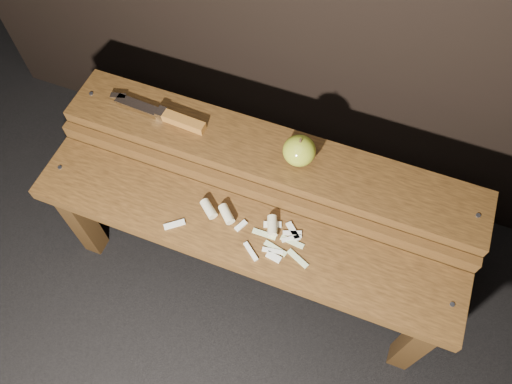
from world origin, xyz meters
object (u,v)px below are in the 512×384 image
(bench_front_tier, at_px, (240,245))
(bench_rear_tier, at_px, (269,169))
(apple, at_px, (299,151))
(knife, at_px, (172,117))

(bench_front_tier, height_order, bench_rear_tier, bench_rear_tier)
(bench_rear_tier, height_order, apple, apple)
(bench_front_tier, bearing_deg, apple, 70.91)
(bench_rear_tier, bearing_deg, knife, 179.58)
(apple, bearing_deg, bench_front_tier, -109.09)
(bench_rear_tier, distance_m, apple, 0.15)
(knife, bearing_deg, bench_front_tier, -37.78)
(bench_rear_tier, relative_size, knife, 3.92)
(apple, height_order, knife, apple)
(bench_front_tier, height_order, apple, apple)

